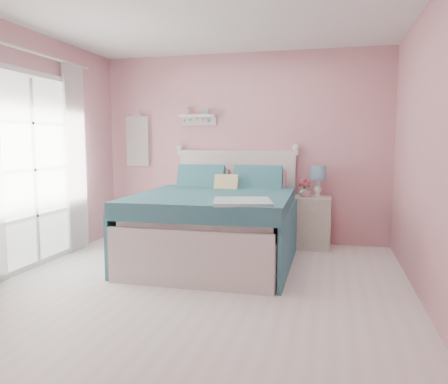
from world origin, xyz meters
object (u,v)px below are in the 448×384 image
at_px(nightstand, 312,222).
at_px(table_lamp, 318,175).
at_px(bed, 217,224).
at_px(teacup, 307,194).
at_px(vase, 304,191).

bearing_deg(nightstand, table_lamp, 41.07).
relative_size(bed, nightstand, 3.27).
relative_size(nightstand, teacup, 6.06).
distance_m(bed, nightstand, 1.36).
xyz_separation_m(bed, vase, (0.95, 0.85, 0.33)).
height_order(bed, vase, bed).
xyz_separation_m(bed, nightstand, (1.07, 0.85, -0.08)).
xyz_separation_m(nightstand, table_lamp, (0.06, 0.05, 0.62)).
relative_size(nightstand, vase, 4.71).
height_order(nightstand, vase, vase).
xyz_separation_m(table_lamp, teacup, (-0.13, -0.15, -0.24)).
xyz_separation_m(vase, teacup, (0.04, -0.11, -0.03)).
distance_m(table_lamp, vase, 0.27).
bearing_deg(table_lamp, teacup, -131.08).
xyz_separation_m(bed, teacup, (0.99, 0.74, 0.30)).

